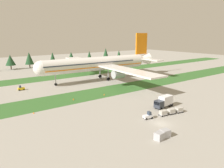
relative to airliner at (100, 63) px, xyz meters
name	(u,v)px	position (x,y,z in m)	size (l,w,h in m)	color
ground_plane	(161,124)	(-16.29, -54.09, -8.26)	(400.00, 400.00, 0.00)	gray
grass_strip_near	(92,94)	(-16.29, -19.95, -8.25)	(320.00, 14.03, 0.01)	#336028
grass_strip_far	(54,77)	(-16.29, 20.12, -8.25)	(320.00, 14.03, 0.01)	#336028
airliner	(100,63)	(0.00, 0.00, 0.00)	(63.84, 78.55, 23.04)	silver
baggage_tug	(148,116)	(-16.57, -49.72, -7.44)	(2.79, 1.76, 1.97)	silver
cargo_dolly_lead	(163,113)	(-11.63, -50.64, -7.34)	(2.44, 1.88, 1.55)	#A3A3A8
cargo_dolly_second	(171,111)	(-8.78, -51.18, -7.34)	(2.44, 1.88, 1.55)	#A3A3A8
cargo_dolly_third	(179,109)	(-5.93, -51.71, -7.34)	(2.44, 1.88, 1.55)	#A3A3A8
catering_truck	(164,101)	(-6.13, -46.18, -6.31)	(7.10, 2.77, 3.58)	#2D333D
pushback_tractor	(21,88)	(-37.14, 1.76, -7.44)	(2.66, 1.42, 1.97)	yellow
ground_crew_marshaller	(167,100)	(-1.50, -43.47, -7.31)	(0.36, 0.55, 1.74)	black
uld_container_0	(159,136)	(-22.93, -59.27, -7.42)	(2.00, 1.60, 1.68)	#A3A3A8
uld_container_1	(165,133)	(-21.02, -59.23, -7.38)	(2.00, 1.60, 1.76)	#A3A3A8
taxiway_marker_0	(73,99)	(-25.61, -22.84, -7.92)	(0.44, 0.44, 0.68)	orange
taxiway_marker_1	(34,113)	(-40.46, -27.75, -8.02)	(0.44, 0.44, 0.48)	orange
taxiway_marker_2	(104,94)	(-13.68, -24.12, -7.92)	(0.44, 0.44, 0.67)	orange
distant_tree_line	(28,58)	(-19.02, 60.79, -1.67)	(152.98, 9.58, 11.23)	#4C3823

